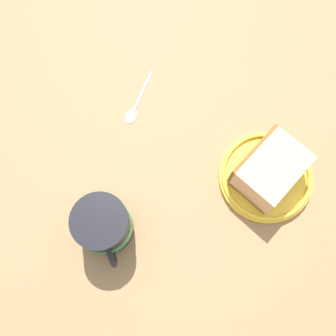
# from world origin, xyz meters

# --- Properties ---
(ground_plane) EXTENTS (1.55, 1.55, 0.03)m
(ground_plane) POSITION_xyz_m (0.00, 0.00, -0.01)
(ground_plane) COLOR #936D47
(small_plate) EXTENTS (0.16, 0.16, 0.02)m
(small_plate) POSITION_xyz_m (-0.09, -0.05, 0.01)
(small_plate) COLOR yellow
(small_plate) RESTS_ON ground_plane
(cake_slice) EXTENTS (0.11, 0.13, 0.07)m
(cake_slice) POSITION_xyz_m (-0.09, -0.06, 0.04)
(cake_slice) COLOR brown
(cake_slice) RESTS_ON small_plate
(tea_mug) EXTENTS (0.09, 0.10, 0.09)m
(tea_mug) POSITION_xyz_m (0.11, 0.15, 0.05)
(tea_mug) COLOR black
(tea_mug) RESTS_ON ground_plane
(teaspoon) EXTENTS (0.02, 0.11, 0.01)m
(teaspoon) POSITION_xyz_m (0.17, -0.07, 0.00)
(teaspoon) COLOR silver
(teaspoon) RESTS_ON ground_plane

